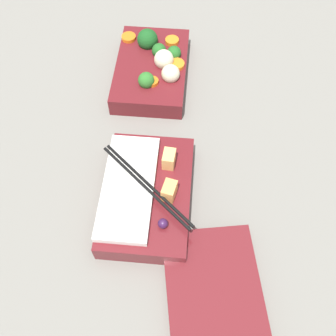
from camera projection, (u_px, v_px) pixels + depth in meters
ground_plane at (148, 133)px, 0.73m from camera, size 3.00×3.00×0.00m
bento_tray_vegetable at (153, 68)px, 0.79m from camera, size 0.22×0.14×0.07m
bento_tray_rice at (145, 194)px, 0.64m from camera, size 0.22×0.16×0.07m
bento_lid at (215, 299)px, 0.56m from camera, size 0.23×0.17×0.02m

